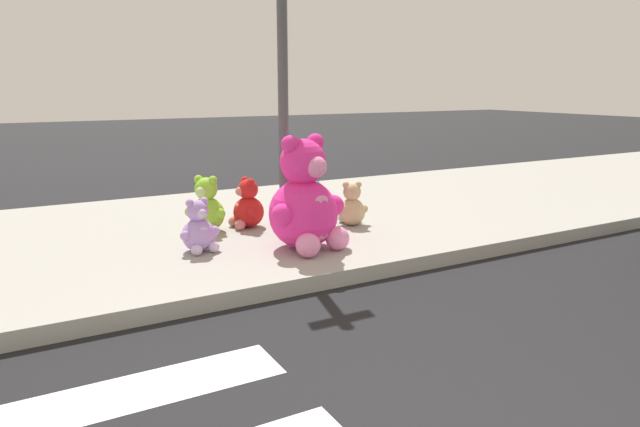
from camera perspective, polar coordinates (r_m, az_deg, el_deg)
sidewalk at (r=6.79m, az=-14.09°, el=-2.21°), size 28.00×4.40×0.15m
sign_pole at (r=6.16m, az=-3.72°, el=13.32°), size 0.56×0.11×3.20m
plush_pink_large at (r=5.74m, az=-1.46°, el=0.97°), size 0.88×0.81×1.16m
plush_lavender at (r=5.81m, az=-11.99°, el=-1.65°), size 0.42×0.38×0.54m
plush_teal at (r=6.88m, az=-0.73°, el=0.83°), size 0.38×0.38×0.53m
plush_lime at (r=6.57m, az=-11.31°, el=0.40°), size 0.46×0.46×0.64m
plush_tan at (r=6.78m, az=3.17°, el=0.62°), size 0.38×0.38×0.53m
plush_red at (r=6.71m, az=-7.29°, el=0.61°), size 0.40×0.45×0.59m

